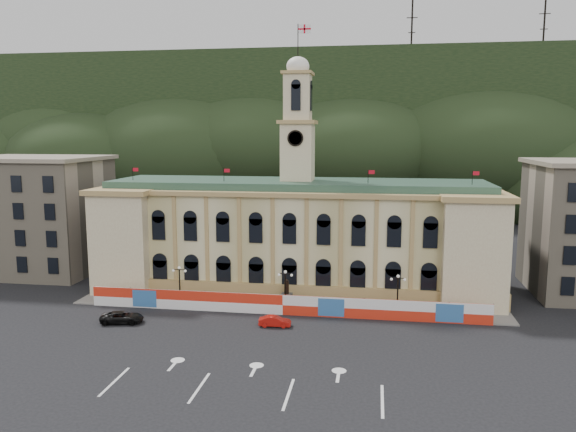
% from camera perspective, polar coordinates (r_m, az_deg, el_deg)
% --- Properties ---
extents(ground, '(260.00, 260.00, 0.00)m').
position_cam_1_polar(ground, '(56.83, -3.10, -14.71)').
color(ground, black).
rests_on(ground, ground).
extents(lane_markings, '(26.00, 10.00, 0.02)m').
position_cam_1_polar(lane_markings, '(52.39, -4.29, -16.82)').
color(lane_markings, white).
rests_on(lane_markings, ground).
extents(hill_ridge, '(230.00, 80.00, 64.00)m').
position_cam_1_polar(hill_ridge, '(173.43, 5.33, 7.50)').
color(hill_ridge, black).
rests_on(hill_ridge, ground).
extents(city_hall, '(56.20, 17.60, 37.10)m').
position_cam_1_polar(city_hall, '(80.78, 0.93, -1.87)').
color(city_hall, beige).
rests_on(city_hall, ground).
extents(side_building_left, '(21.00, 17.00, 18.60)m').
position_cam_1_polar(side_building_left, '(99.06, -24.23, 0.17)').
color(side_building_left, tan).
rests_on(side_building_left, ground).
extents(hoarding_fence, '(50.00, 0.44, 2.50)m').
position_cam_1_polar(hoarding_fence, '(70.29, -0.48, -9.00)').
color(hoarding_fence, red).
rests_on(hoarding_fence, ground).
extents(pavement, '(56.00, 5.50, 0.16)m').
position_cam_1_polar(pavement, '(73.17, -0.18, -9.25)').
color(pavement, slate).
rests_on(pavement, ground).
extents(statue, '(1.40, 1.40, 3.72)m').
position_cam_1_polar(statue, '(73.08, -0.15, -8.37)').
color(statue, '#595651').
rests_on(statue, ground).
extents(lamp_left, '(1.96, 0.44, 5.15)m').
position_cam_1_polar(lamp_left, '(75.05, -10.96, -6.57)').
color(lamp_left, black).
rests_on(lamp_left, ground).
extents(lamp_center, '(1.96, 0.44, 5.15)m').
position_cam_1_polar(lamp_center, '(71.60, -0.27, -7.15)').
color(lamp_center, black).
rests_on(lamp_center, ground).
extents(lamp_right, '(1.96, 0.44, 5.15)m').
position_cam_1_polar(lamp_right, '(70.81, 11.08, -7.49)').
color(lamp_right, black).
rests_on(lamp_right, ground).
extents(red_sedan, '(1.75, 3.90, 1.23)m').
position_cam_1_polar(red_sedan, '(66.40, -1.35, -10.64)').
color(red_sedan, '#B1120C').
rests_on(red_sedan, ground).
extents(black_suv, '(4.16, 5.84, 1.39)m').
position_cam_1_polar(black_suv, '(70.30, -16.51, -9.84)').
color(black_suv, black).
rests_on(black_suv, ground).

